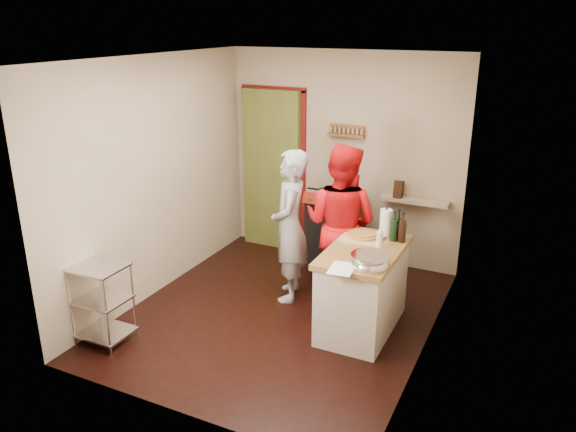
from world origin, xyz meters
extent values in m
plane|color=black|center=(0.00, 0.00, 0.00)|extent=(3.50, 3.50, 0.00)
cube|color=tan|center=(0.00, 1.75, 1.30)|extent=(3.00, 0.04, 2.60)
cube|color=#565B23|center=(-0.95, 1.80, 1.05)|extent=(0.80, 0.40, 2.10)
cube|color=#690B0C|center=(-1.37, 1.73, 1.05)|extent=(0.06, 0.06, 2.10)
cube|color=#690B0C|center=(-0.53, 1.73, 1.05)|extent=(0.06, 0.06, 2.10)
cube|color=#690B0C|center=(-0.95, 1.73, 2.10)|extent=(0.90, 0.06, 0.06)
cube|color=brown|center=(0.05, 1.70, 1.60)|extent=(0.46, 0.09, 0.03)
cube|color=brown|center=(0.05, 1.74, 1.66)|extent=(0.46, 0.02, 0.12)
cube|color=olive|center=(0.05, 1.70, 1.66)|extent=(0.42, 0.04, 0.07)
cube|color=tan|center=(0.95, 1.65, 0.90)|extent=(0.80, 0.18, 0.04)
cube|color=black|center=(0.75, 1.65, 1.02)|extent=(0.10, 0.14, 0.22)
cube|color=tan|center=(-1.50, 0.00, 1.30)|extent=(0.04, 3.50, 2.60)
cube|color=tan|center=(1.50, 0.00, 1.30)|extent=(0.04, 3.50, 2.60)
cube|color=white|center=(0.00, 0.00, 2.61)|extent=(3.00, 3.50, 0.02)
cube|color=black|center=(0.05, 1.43, 0.40)|extent=(0.60, 0.55, 0.80)
cube|color=black|center=(0.05, 1.43, 0.83)|extent=(0.60, 0.55, 0.06)
cube|color=maroon|center=(0.05, 1.15, 0.92)|extent=(0.60, 0.15, 0.17)
cylinder|color=black|center=(-0.10, 1.56, 0.91)|extent=(0.26, 0.26, 0.05)
cylinder|color=silver|center=(-1.50, -1.38, 0.40)|extent=(0.02, 0.02, 0.80)
cylinder|color=silver|center=(-1.06, -1.38, 0.40)|extent=(0.02, 0.02, 0.80)
cylinder|color=silver|center=(-1.50, -1.02, 0.40)|extent=(0.02, 0.02, 0.80)
cylinder|color=silver|center=(-1.06, -1.02, 0.40)|extent=(0.02, 0.02, 0.80)
cube|color=silver|center=(-1.28, -1.20, 0.10)|extent=(0.48, 0.40, 0.02)
cube|color=silver|center=(-1.28, -1.20, 0.45)|extent=(0.48, 0.40, 0.02)
cube|color=silver|center=(-1.28, -1.20, 0.78)|extent=(0.48, 0.40, 0.02)
cube|color=beige|center=(0.85, 0.10, 0.40)|extent=(0.61, 1.08, 0.80)
cube|color=olive|center=(0.85, 0.10, 0.83)|extent=(0.67, 1.13, 0.06)
cube|color=tan|center=(0.75, 0.36, 0.87)|extent=(0.40, 0.40, 0.02)
cylinder|color=#BA7C3A|center=(0.75, 0.36, 0.89)|extent=(0.32, 0.32, 0.02)
ellipsoid|color=silver|center=(1.02, -0.25, 0.91)|extent=(0.35, 0.35, 0.11)
cylinder|color=white|center=(0.93, 0.52, 0.99)|extent=(0.12, 0.12, 0.28)
cylinder|color=silver|center=(0.97, 0.18, 0.94)|extent=(0.06, 0.06, 0.17)
cube|color=white|center=(0.81, -0.42, 0.86)|extent=(0.24, 0.32, 0.00)
cylinder|color=black|center=(1.06, 0.50, 1.01)|extent=(0.08, 0.08, 0.31)
cylinder|color=black|center=(1.12, 0.44, 1.01)|extent=(0.08, 0.08, 0.31)
cylinder|color=black|center=(1.04, 0.43, 1.01)|extent=(0.08, 0.08, 0.31)
imported|color=silver|center=(-0.09, 0.40, 0.83)|extent=(0.59, 0.71, 1.67)
imported|color=red|center=(0.41, 0.63, 0.87)|extent=(0.90, 0.73, 1.74)
camera|label=1|loc=(2.34, -4.68, 2.94)|focal=35.00mm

